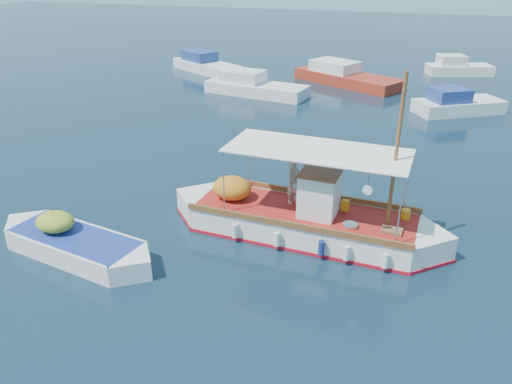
% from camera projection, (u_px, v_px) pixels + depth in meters
% --- Properties ---
extents(ground, '(160.00, 160.00, 0.00)m').
position_uv_depth(ground, '(293.00, 234.00, 17.67)').
color(ground, black).
rests_on(ground, ground).
extents(fishing_caique, '(10.08, 3.23, 6.16)m').
position_uv_depth(fishing_caique, '(302.00, 220.00, 17.47)').
color(fishing_caique, white).
rests_on(fishing_caique, ground).
extents(dinghy, '(6.22, 2.57, 1.54)m').
position_uv_depth(dinghy, '(74.00, 245.00, 16.36)').
color(dinghy, white).
rests_on(dinghy, ground).
extents(bg_boat_nw, '(7.58, 3.59, 1.80)m').
position_uv_depth(bg_boat_nw, '(254.00, 87.00, 35.37)').
color(bg_boat_nw, silver).
rests_on(bg_boat_nw, ground).
extents(bg_boat_n, '(8.83, 6.56, 1.80)m').
position_uv_depth(bg_boat_n, '(345.00, 77.00, 38.33)').
color(bg_boat_n, '#A12B1A').
rests_on(bg_boat_n, ground).
extents(bg_boat_ne, '(5.76, 4.70, 1.80)m').
position_uv_depth(bg_boat_ne, '(456.00, 105.00, 31.15)').
color(bg_boat_ne, silver).
rests_on(bg_boat_ne, ground).
extents(bg_boat_far_w, '(7.18, 5.54, 1.80)m').
position_uv_depth(bg_boat_far_w, '(205.00, 65.00, 42.45)').
color(bg_boat_far_w, silver).
rests_on(bg_boat_far_w, ground).
extents(bg_boat_far_n, '(5.51, 3.55, 1.80)m').
position_uv_depth(bg_boat_far_n, '(457.00, 69.00, 41.23)').
color(bg_boat_far_n, silver).
rests_on(bg_boat_far_n, ground).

